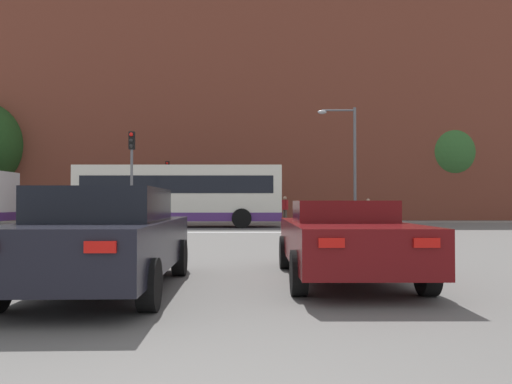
{
  "coord_description": "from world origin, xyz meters",
  "views": [
    {
      "loc": [
        0.38,
        -2.3,
        1.3
      ],
      "look_at": [
        0.48,
        24.03,
        1.86
      ],
      "focal_mm": 35.0,
      "sensor_mm": 36.0,
      "label": 1
    }
  ],
  "objects_px": {
    "traffic_light_near_left": "(130,165)",
    "traffic_light_far_left": "(165,181)",
    "bus_crossing_lead": "(178,194)",
    "pedestrian_waiting": "(366,208)",
    "pedestrian_walking_east": "(283,207)",
    "street_lamp_junction": "(346,153)",
    "car_roadster_right": "(342,239)",
    "car_saloon_left": "(103,238)"
  },
  "relations": [
    {
      "from": "bus_crossing_lead",
      "to": "traffic_light_near_left",
      "type": "xyz_separation_m",
      "value": [
        -1.54,
        -4.11,
        1.27
      ]
    },
    {
      "from": "street_lamp_junction",
      "to": "pedestrian_waiting",
      "type": "height_order",
      "value": "street_lamp_junction"
    },
    {
      "from": "car_roadster_right",
      "to": "street_lamp_junction",
      "type": "distance_m",
      "value": 19.56
    },
    {
      "from": "traffic_light_near_left",
      "to": "pedestrian_walking_east",
      "type": "height_order",
      "value": "traffic_light_near_left"
    },
    {
      "from": "traffic_light_far_left",
      "to": "pedestrian_walking_east",
      "type": "bearing_deg",
      "value": 1.2
    },
    {
      "from": "car_saloon_left",
      "to": "traffic_light_far_left",
      "type": "bearing_deg",
      "value": 96.43
    },
    {
      "from": "traffic_light_far_left",
      "to": "car_roadster_right",
      "type": "bearing_deg",
      "value": -73.33
    },
    {
      "from": "pedestrian_waiting",
      "to": "pedestrian_walking_east",
      "type": "distance_m",
      "value": 5.5
    },
    {
      "from": "bus_crossing_lead",
      "to": "pedestrian_waiting",
      "type": "height_order",
      "value": "bus_crossing_lead"
    },
    {
      "from": "car_roadster_right",
      "to": "traffic_light_near_left",
      "type": "xyz_separation_m",
      "value": [
        -7.06,
        13.91,
        2.31
      ]
    },
    {
      "from": "pedestrian_waiting",
      "to": "pedestrian_walking_east",
      "type": "height_order",
      "value": "pedestrian_walking_east"
    },
    {
      "from": "traffic_light_near_left",
      "to": "traffic_light_far_left",
      "type": "height_order",
      "value": "traffic_light_near_left"
    },
    {
      "from": "pedestrian_waiting",
      "to": "traffic_light_near_left",
      "type": "bearing_deg",
      "value": -167.71
    },
    {
      "from": "car_roadster_right",
      "to": "bus_crossing_lead",
      "type": "bearing_deg",
      "value": 106.73
    },
    {
      "from": "car_roadster_right",
      "to": "pedestrian_waiting",
      "type": "relative_size",
      "value": 2.97
    },
    {
      "from": "traffic_light_near_left",
      "to": "street_lamp_junction",
      "type": "distance_m",
      "value": 11.8
    },
    {
      "from": "car_saloon_left",
      "to": "traffic_light_near_left",
      "type": "xyz_separation_m",
      "value": [
        -3.36,
        14.94,
        2.22
      ]
    },
    {
      "from": "traffic_light_near_left",
      "to": "street_lamp_junction",
      "type": "bearing_deg",
      "value": 25.3
    },
    {
      "from": "car_saloon_left",
      "to": "car_roadster_right",
      "type": "height_order",
      "value": "car_saloon_left"
    },
    {
      "from": "traffic_light_near_left",
      "to": "traffic_light_far_left",
      "type": "bearing_deg",
      "value": 91.65
    },
    {
      "from": "car_saloon_left",
      "to": "pedestrian_waiting",
      "type": "xyz_separation_m",
      "value": [
        9.65,
        25.64,
        0.13
      ]
    },
    {
      "from": "bus_crossing_lead",
      "to": "traffic_light_near_left",
      "type": "bearing_deg",
      "value": 159.42
    },
    {
      "from": "traffic_light_far_left",
      "to": "street_lamp_junction",
      "type": "height_order",
      "value": "street_lamp_junction"
    },
    {
      "from": "car_roadster_right",
      "to": "bus_crossing_lead",
      "type": "relative_size",
      "value": 0.43
    },
    {
      "from": "bus_crossing_lead",
      "to": "street_lamp_junction",
      "type": "distance_m",
      "value": 9.42
    },
    {
      "from": "car_saloon_left",
      "to": "street_lamp_junction",
      "type": "bearing_deg",
      "value": 68.28
    },
    {
      "from": "pedestrian_waiting",
      "to": "pedestrian_walking_east",
      "type": "relative_size",
      "value": 0.92
    },
    {
      "from": "bus_crossing_lead",
      "to": "traffic_light_far_left",
      "type": "bearing_deg",
      "value": 15.7
    },
    {
      "from": "car_roadster_right",
      "to": "traffic_light_near_left",
      "type": "height_order",
      "value": "traffic_light_near_left"
    },
    {
      "from": "traffic_light_near_left",
      "to": "pedestrian_walking_east",
      "type": "relative_size",
      "value": 2.62
    },
    {
      "from": "car_roadster_right",
      "to": "traffic_light_far_left",
      "type": "distance_m",
      "value": 25.77
    },
    {
      "from": "bus_crossing_lead",
      "to": "car_saloon_left",
      "type": "bearing_deg",
      "value": -174.56
    },
    {
      "from": "traffic_light_far_left",
      "to": "street_lamp_junction",
      "type": "distance_m",
      "value": 12.39
    },
    {
      "from": "car_roadster_right",
      "to": "pedestrian_waiting",
      "type": "xyz_separation_m",
      "value": [
        5.94,
        24.61,
        0.22
      ]
    },
    {
      "from": "street_lamp_junction",
      "to": "car_saloon_left",
      "type": "bearing_deg",
      "value": -110.02
    },
    {
      "from": "traffic_light_near_left",
      "to": "pedestrian_waiting",
      "type": "distance_m",
      "value": 16.97
    },
    {
      "from": "street_lamp_junction",
      "to": "pedestrian_walking_east",
      "type": "height_order",
      "value": "street_lamp_junction"
    },
    {
      "from": "pedestrian_walking_east",
      "to": "car_saloon_left",
      "type": "bearing_deg",
      "value": 125.29
    },
    {
      "from": "car_saloon_left",
      "to": "street_lamp_junction",
      "type": "xyz_separation_m",
      "value": [
        7.27,
        19.97,
        3.26
      ]
    },
    {
      "from": "bus_crossing_lead",
      "to": "traffic_light_near_left",
      "type": "height_order",
      "value": "traffic_light_near_left"
    },
    {
      "from": "traffic_light_far_left",
      "to": "pedestrian_walking_east",
      "type": "xyz_separation_m",
      "value": [
        7.82,
        0.16,
        -1.72
      ]
    },
    {
      "from": "car_roadster_right",
      "to": "traffic_light_far_left",
      "type": "bearing_deg",
      "value": 106.37
    }
  ]
}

